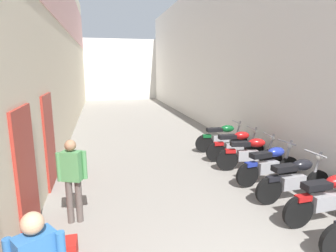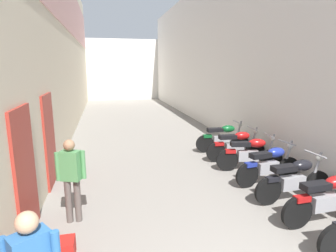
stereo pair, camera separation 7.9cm
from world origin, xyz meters
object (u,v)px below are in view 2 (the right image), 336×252
(motorcycle_second, at_px, (327,198))
(motorcycle_sixth, at_px, (236,145))
(motorcycle_third, at_px, (294,179))
(plastic_crate, at_px, (60,249))
(pedestrian_mid_alley, at_px, (71,175))
(motorcycle_fifth, at_px, (250,153))
(motorcycle_seventh, at_px, (223,137))
(motorcycle_fourth, at_px, (269,164))

(motorcycle_second, relative_size, motorcycle_sixth, 1.00)
(motorcycle_third, bearing_deg, plastic_crate, -169.67)
(motorcycle_third, bearing_deg, pedestrian_mid_alley, 177.68)
(motorcycle_third, height_order, motorcycle_sixth, same)
(pedestrian_mid_alley, relative_size, plastic_crate, 3.57)
(pedestrian_mid_alley, bearing_deg, motorcycle_sixth, 29.25)
(motorcycle_fifth, distance_m, motorcycle_seventh, 1.83)
(motorcycle_fifth, xyz_separation_m, motorcycle_seventh, (0.00, 1.83, 0.00))
(motorcycle_fourth, distance_m, pedestrian_mid_alley, 4.57)
(motorcycle_sixth, distance_m, plastic_crate, 5.81)
(motorcycle_fourth, relative_size, pedestrian_mid_alley, 1.17)
(motorcycle_fifth, xyz_separation_m, plastic_crate, (-4.60, -2.70, -0.36))
(motorcycle_fourth, distance_m, plastic_crate, 4.94)
(motorcycle_seventh, bearing_deg, plastic_crate, -135.48)
(motorcycle_sixth, relative_size, plastic_crate, 4.21)
(motorcycle_fourth, bearing_deg, motorcycle_third, -90.00)
(motorcycle_second, xyz_separation_m, motorcycle_fifth, (-0.00, 2.77, 0.00))
(motorcycle_third, bearing_deg, motorcycle_fifth, 90.00)
(motorcycle_third, xyz_separation_m, plastic_crate, (-4.60, -0.84, -0.36))
(motorcycle_fourth, relative_size, plastic_crate, 4.19)
(pedestrian_mid_alley, bearing_deg, motorcycle_third, -2.32)
(motorcycle_fifth, xyz_separation_m, motorcycle_sixth, (0.00, 0.84, 0.00))
(motorcycle_second, relative_size, motorcycle_fifth, 1.01)
(motorcycle_third, height_order, motorcycle_fifth, same)
(motorcycle_fourth, xyz_separation_m, motorcycle_fifth, (-0.00, 0.93, 0.00))
(motorcycle_sixth, bearing_deg, motorcycle_fourth, -90.00)
(motorcycle_second, distance_m, pedestrian_mid_alley, 4.64)
(motorcycle_fourth, relative_size, motorcycle_fifth, 1.00)
(motorcycle_second, height_order, motorcycle_seventh, same)
(motorcycle_seventh, bearing_deg, motorcycle_second, -90.00)
(plastic_crate, bearing_deg, pedestrian_mid_alley, 83.59)
(motorcycle_sixth, relative_size, pedestrian_mid_alley, 1.18)
(motorcycle_seventh, xyz_separation_m, pedestrian_mid_alley, (-4.49, -3.51, 0.42))
(motorcycle_fifth, bearing_deg, motorcycle_fourth, -90.00)
(motorcycle_sixth, height_order, motorcycle_seventh, same)
(motorcycle_sixth, bearing_deg, motorcycle_second, -90.00)
(motorcycle_third, relative_size, pedestrian_mid_alley, 1.18)
(motorcycle_fourth, xyz_separation_m, motorcycle_sixth, (0.00, 1.77, 0.00))
(motorcycle_fourth, xyz_separation_m, pedestrian_mid_alley, (-4.49, -0.75, 0.42))
(motorcycle_sixth, bearing_deg, motorcycle_seventh, 90.00)
(motorcycle_third, bearing_deg, motorcycle_sixth, 90.00)
(motorcycle_fifth, height_order, plastic_crate, motorcycle_fifth)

